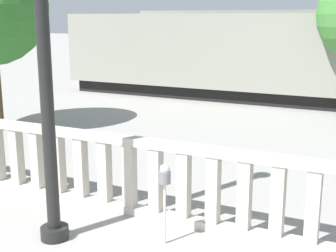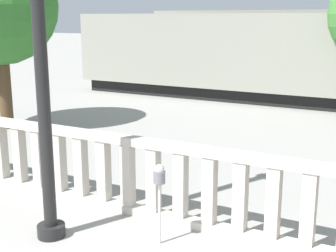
% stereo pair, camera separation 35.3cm
% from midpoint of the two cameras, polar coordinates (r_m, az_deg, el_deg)
% --- Properties ---
extents(balustrade, '(15.08, 0.24, 1.40)m').
position_cam_midpoint_polar(balustrade, '(7.52, 8.27, -8.09)').
color(balustrade, '#BCB5A8').
rests_on(balustrade, ground).
extents(lamppost, '(0.44, 0.44, 6.86)m').
position_cam_midpoint_polar(lamppost, '(7.06, -14.16, 13.22)').
color(lamppost, black).
rests_on(lamppost, ground).
extents(parking_meter, '(0.18, 0.18, 1.28)m').
position_cam_midpoint_polar(parking_meter, '(7.03, 0.38, -6.60)').
color(parking_meter, silver).
rests_on(parking_meter, ground).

